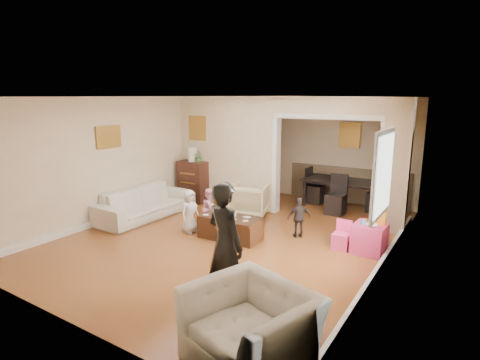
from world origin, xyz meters
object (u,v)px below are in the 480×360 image
Objects in this scene: cyan_cup at (364,222)px; coffee_table at (231,227)px; child_kneel_a at (190,211)px; child_kneel_b at (210,208)px; coffee_cup at (234,216)px; sofa at (145,203)px; dresser at (193,181)px; dining_table at (345,194)px; child_toddler at (299,217)px; armchair_front at (251,328)px; play_table at (369,238)px; armchair_back at (249,201)px; table_lamp at (192,154)px; adult_person at (225,245)px.

coffee_table is at bearing -163.87° from cyan_cup.
child_kneel_b is (0.15, 0.45, -0.02)m from child_kneel_a.
coffee_table is at bearing 153.43° from coffee_cup.
dresser is (0.04, 1.63, 0.19)m from sofa.
child_toddler reaches higher than dining_table.
armchair_front is 3.50m from play_table.
cyan_cup is 3.22m from child_kneel_a.
dining_table is 2.25× the size of child_kneel_a.
cyan_cup is at bearing -68.14° from child_kneel_a.
armchair_back is at bearing 137.66° from armchair_front.
table_lamp is 0.32× the size of coffee_table.
cyan_cup is 2.84m from adult_person.
coffee_table is at bearing 89.45° from armchair_back.
sofa is 4.67m from dining_table.
child_kneel_a is (-0.95, -0.10, -0.05)m from coffee_cup.
sofa is 2.86× the size of armchair_back.
table_lamp is at bearing 0.00° from dresser.
armchair_front is (4.41, -2.86, 0.06)m from sofa.
armchair_back reaches higher than coffee_table.
child_kneel_b is at bearing -32.53° from adult_person.
dining_table is at bearing -23.40° from child_kneel_a.
dresser is 0.54× the size of dining_table.
child_kneel_a is at bearing 154.78° from armchair_front.
coffee_cup is 0.14× the size of child_toddler.
child_kneel_b is (-1.94, 2.29, -0.40)m from adult_person.
adult_person reaches higher than sofa.
armchair_front is 3.44m from cyan_cup.
play_table is at bearing 135.42° from child_toddler.
table_lamp reaches higher than dresser.
coffee_table is 0.79m from child_kneel_b.
cyan_cup is (2.69, -0.74, 0.18)m from armchair_back.
dining_table is 2.36× the size of child_kneel_b.
child_kneel_b is at bearing -172.47° from play_table.
play_table is at bearing 18.44° from coffee_cup.
armchair_front is 4.15m from child_kneel_b.
dresser reaches higher than dining_table.
dresser reaches higher than cyan_cup.
cyan_cup is 0.10× the size of child_toddler.
adult_person is at bearing -57.94° from coffee_table.
table_lamp is 4.72m from cyan_cup.
child_kneel_b reaches higher than coffee_table.
sofa is at bearing -13.05° from adult_person.
child_kneel_b is at bearing -41.85° from table_lamp.
adult_person is 3.03m from child_kneel_b.
armchair_back is 0.96× the size of child_kneel_b.
dresser reaches higher than armchair_back.
sofa is at bearing 163.60° from armchair_front.
child_toddler is (1.90, 0.90, -0.04)m from child_kneel_a.
cyan_cup is at bearing 18.04° from coffee_cup.
play_table is (2.27, 0.76, -0.23)m from coffee_cup.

